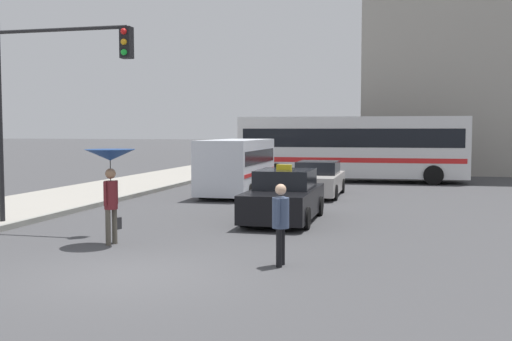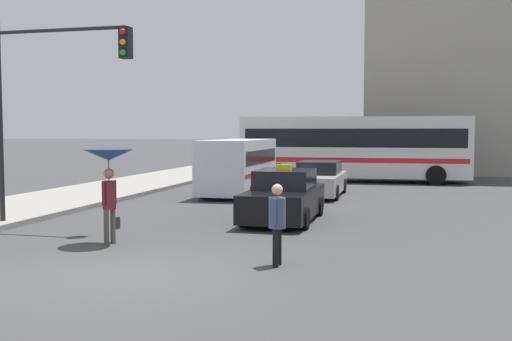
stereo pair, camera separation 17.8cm
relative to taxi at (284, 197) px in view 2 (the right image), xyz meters
The scene contains 8 objects.
ground_plane 7.34m from the taxi, 102.28° to the right, with size 300.00×300.00×0.00m, color #424244.
taxi is the anchor object (origin of this frame).
sedan_red 6.87m from the taxi, 89.67° to the left, with size 1.91×4.53×1.39m.
ambulance_van 7.24m from the taxi, 116.67° to the left, with size 2.11×5.46×2.27m.
city_bus 14.06m from the taxi, 86.71° to the left, with size 11.54×2.94×3.33m.
pedestrian_with_umbrella 5.69m from the taxi, 125.22° to the right, with size 1.16×1.16×2.22m.
pedestrian_man 5.89m from the taxi, 79.79° to the right, with size 0.35×0.49×1.62m.
traffic_light 7.21m from the taxi, 152.72° to the right, with size 3.99×0.38×5.59m.
Camera 2 is at (5.04, -9.97, 2.67)m, focal length 42.00 mm.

